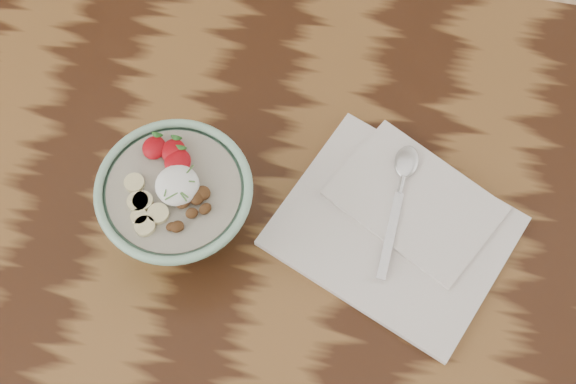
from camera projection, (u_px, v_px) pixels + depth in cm
name	position (u px, v px, depth cm)	size (l,w,h in cm)	color
table	(222.00, 273.00, 106.01)	(160.00, 90.00, 75.00)	#32190C
breakfast_bowl	(178.00, 202.00, 93.39)	(17.97, 17.97, 12.03)	#8BBC9F
napkin	(398.00, 225.00, 98.06)	(32.78, 30.05, 1.63)	silver
spoon	(403.00, 179.00, 99.07)	(3.32, 18.17, 0.95)	silver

